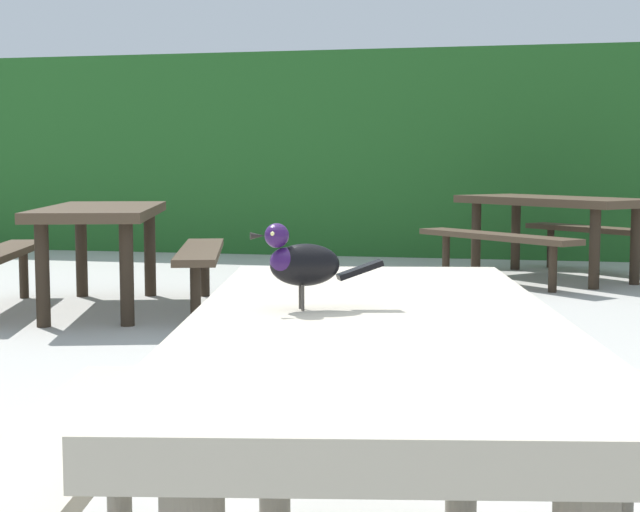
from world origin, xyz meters
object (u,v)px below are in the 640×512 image
picnic_table_far_centre (101,232)px  bird_grackle (300,262)px  picnic_table_mid_left (552,217)px  picnic_table_foreground (375,401)px

picnic_table_far_centre → bird_grackle: bearing=-60.1°
picnic_table_mid_left → picnic_table_foreground: bearing=-94.3°
bird_grackle → picnic_table_far_centre: (-2.50, 4.35, -0.29)m
picnic_table_foreground → picnic_table_mid_left: bearing=85.7°
bird_grackle → picnic_table_mid_left: bird_grackle is taller
picnic_table_mid_left → picnic_table_far_centre: same height
picnic_table_mid_left → bird_grackle: bearing=-95.7°
picnic_table_foreground → picnic_table_mid_left: (0.52, 6.95, 0.00)m
picnic_table_foreground → picnic_table_far_centre: size_ratio=0.94×
bird_grackle → picnic_table_mid_left: (0.69, 6.93, -0.29)m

